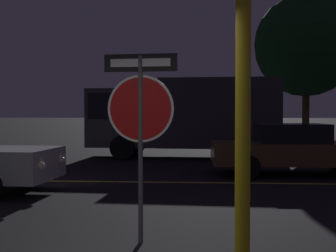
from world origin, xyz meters
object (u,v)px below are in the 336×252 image
tree_1 (306,45)px  stop_sign (140,109)px  passing_car_3 (295,149)px  delivery_truck (181,114)px  yellow_pole_right (243,112)px

tree_1 → stop_sign: bearing=-109.1°
passing_car_3 → delivery_truck: delivery_truck is taller
passing_car_3 → delivery_truck: bearing=-146.7°
delivery_truck → stop_sign: bearing=-177.1°
yellow_pole_right → delivery_truck: bearing=94.8°
delivery_truck → tree_1: tree_1 is taller
passing_car_3 → delivery_truck: 5.65m
delivery_truck → tree_1: (5.44, 4.52, 3.11)m
yellow_pole_right → tree_1: tree_1 is taller
delivery_truck → passing_car_3: bearing=-142.1°
yellow_pole_right → passing_car_3: 8.90m
yellow_pole_right → passing_car_3: (2.10, 8.59, -0.96)m
passing_car_3 → tree_1: (2.25, 9.10, 4.00)m
stop_sign → delivery_truck: (0.01, 11.23, -0.11)m
stop_sign → passing_car_3: stop_sign is taller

